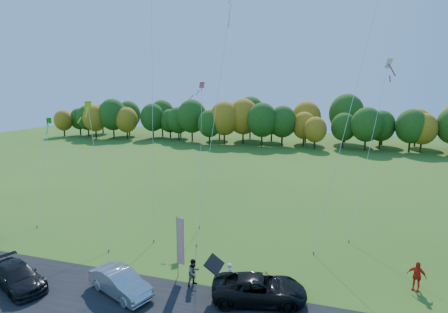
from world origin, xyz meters
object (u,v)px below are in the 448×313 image
(silver_sedan, at_px, (120,282))
(person_east, at_px, (417,276))
(feather_flag, at_px, (180,240))
(black_suv, at_px, (259,289))

(silver_sedan, height_order, person_east, person_east)
(person_east, distance_m, feather_flag, 14.96)
(feather_flag, bearing_deg, black_suv, -10.99)
(person_east, height_order, feather_flag, feather_flag)
(silver_sedan, relative_size, person_east, 2.44)
(person_east, bearing_deg, black_suv, -135.34)
(silver_sedan, distance_m, feather_flag, 4.33)
(black_suv, xyz_separation_m, silver_sedan, (-8.23, -1.71, -0.02))
(black_suv, height_order, silver_sedan, black_suv)
(black_suv, distance_m, person_east, 9.91)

